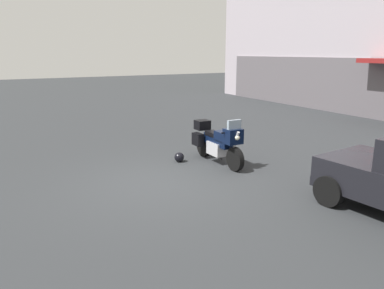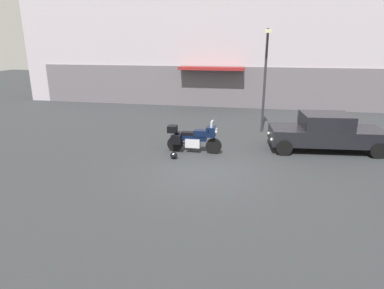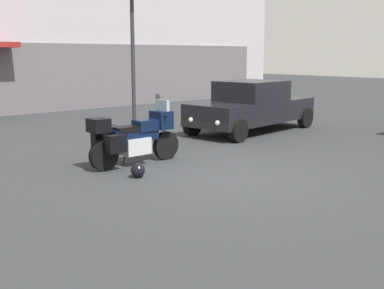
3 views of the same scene
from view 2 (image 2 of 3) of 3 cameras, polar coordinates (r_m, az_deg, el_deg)
The scene contains 7 objects.
ground_plane at distance 11.47m, azimuth 1.90°, elevation -4.90°, with size 80.00×80.00×0.00m, color #2D3033.
building_facade_rear at distance 24.22m, azimuth 7.79°, elevation 21.13°, with size 31.59×3.40×12.19m.
motorcycle at distance 13.39m, azimuth 0.18°, elevation 1.18°, with size 2.26×0.76×1.36m.
helmet at distance 12.79m, azimuth -3.20°, elevation -1.88°, with size 0.28×0.28×0.28m, color black.
car_sedan_far at distance 14.71m, azimuth 22.20°, elevation 2.00°, with size 4.69×2.31×1.56m.
streetlamp_curbside at distance 16.52m, azimuth 12.65°, elevation 12.29°, with size 0.28×0.94×4.99m.
bollard_curbside at distance 18.39m, azimuth 18.09°, elevation 4.45°, with size 0.16×0.16×1.00m.
Camera 2 is at (1.73, -10.49, 4.31)m, focal length 30.66 mm.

